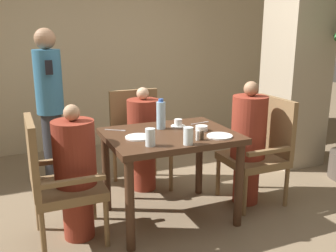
% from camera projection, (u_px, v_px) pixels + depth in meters
% --- Properties ---
extents(ground_plane, '(16.00, 16.00, 0.00)m').
position_uv_depth(ground_plane, '(170.00, 217.00, 3.31)').
color(ground_plane, '#7A664C').
extents(wall_back, '(8.00, 0.06, 2.80)m').
position_uv_depth(wall_back, '(101.00, 45.00, 5.05)').
color(wall_back, tan).
rests_on(wall_back, ground_plane).
extents(pillar_stone, '(0.59, 0.59, 2.70)m').
position_uv_depth(pillar_stone, '(297.00, 52.00, 4.38)').
color(pillar_stone, tan).
rests_on(pillar_stone, ground_plane).
extents(dining_table, '(1.06, 0.82, 0.77)m').
position_uv_depth(dining_table, '(170.00, 147.00, 3.14)').
color(dining_table, '#422819').
rests_on(dining_table, ground_plane).
extents(chair_left_side, '(0.52, 0.52, 0.99)m').
position_uv_depth(chair_left_side, '(56.00, 178.00, 2.82)').
color(chair_left_side, brown).
rests_on(chair_left_side, ground_plane).
extents(diner_in_left_chair, '(0.32, 0.32, 1.08)m').
position_uv_depth(diner_in_left_chair, '(76.00, 171.00, 2.87)').
color(diner_in_left_chair, maroon).
rests_on(diner_in_left_chair, ground_plane).
extents(chair_far_side, '(0.52, 0.52, 0.99)m').
position_uv_depth(chair_far_side, '(139.00, 136.00, 3.91)').
color(chair_far_side, brown).
rests_on(chair_far_side, ground_plane).
extents(diner_in_far_chair, '(0.32, 0.32, 1.06)m').
position_uv_depth(diner_in_far_chair, '(143.00, 138.00, 3.77)').
color(diner_in_far_chair, maroon).
rests_on(diner_in_far_chair, ground_plane).
extents(chair_right_side, '(0.52, 0.52, 0.99)m').
position_uv_depth(chair_right_side, '(261.00, 147.00, 3.54)').
color(chair_right_side, brown).
rests_on(chair_right_side, ground_plane).
extents(diner_in_right_chair, '(0.32, 0.32, 1.16)m').
position_uv_depth(diner_in_right_chair, '(248.00, 142.00, 3.46)').
color(diner_in_right_chair, maroon).
rests_on(diner_in_right_chair, ground_plane).
extents(standing_host, '(0.28, 0.31, 1.62)m').
position_uv_depth(standing_host, '(50.00, 103.00, 3.85)').
color(standing_host, '#2D2D33').
rests_on(standing_host, ground_plane).
extents(plate_main_left, '(0.21, 0.21, 0.01)m').
position_uv_depth(plate_main_left, '(220.00, 136.00, 3.01)').
color(plate_main_left, white).
rests_on(plate_main_left, dining_table).
extents(plate_main_right, '(0.21, 0.21, 0.01)m').
position_uv_depth(plate_main_right, '(138.00, 137.00, 2.97)').
color(plate_main_right, white).
rests_on(plate_main_right, dining_table).
extents(teacup_with_saucer, '(0.13, 0.13, 0.07)m').
position_uv_depth(teacup_with_saucer, '(178.00, 124.00, 3.31)').
color(teacup_with_saucer, white).
rests_on(teacup_with_saucer, dining_table).
extents(bowl_small, '(0.10, 0.10, 0.04)m').
position_uv_depth(bowl_small, '(202.00, 128.00, 3.18)').
color(bowl_small, white).
rests_on(bowl_small, dining_table).
extents(water_bottle, '(0.08, 0.08, 0.26)m').
position_uv_depth(water_bottle, '(161.00, 115.00, 3.22)').
color(water_bottle, '#A3C6DB').
rests_on(water_bottle, dining_table).
extents(glass_tall_near, '(0.07, 0.07, 0.13)m').
position_uv_depth(glass_tall_near, '(150.00, 137.00, 2.76)').
color(glass_tall_near, silver).
rests_on(glass_tall_near, dining_table).
extents(glass_tall_mid, '(0.07, 0.07, 0.13)m').
position_uv_depth(glass_tall_mid, '(188.00, 136.00, 2.79)').
color(glass_tall_mid, silver).
rests_on(glass_tall_mid, dining_table).
extents(salt_shaker, '(0.03, 0.03, 0.08)m').
position_uv_depth(salt_shaker, '(198.00, 135.00, 2.90)').
color(salt_shaker, white).
rests_on(salt_shaker, dining_table).
extents(pepper_shaker, '(0.03, 0.03, 0.07)m').
position_uv_depth(pepper_shaker, '(202.00, 135.00, 2.92)').
color(pepper_shaker, '#4C3D2D').
rests_on(pepper_shaker, dining_table).
extents(fork_beside_plate, '(0.16, 0.12, 0.00)m').
position_uv_depth(fork_beside_plate, '(117.00, 130.00, 3.19)').
color(fork_beside_plate, silver).
rests_on(fork_beside_plate, dining_table).
extents(knife_beside_plate, '(0.19, 0.04, 0.00)m').
position_uv_depth(knife_beside_plate, '(201.00, 123.00, 3.44)').
color(knife_beside_plate, silver).
rests_on(knife_beside_plate, dining_table).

